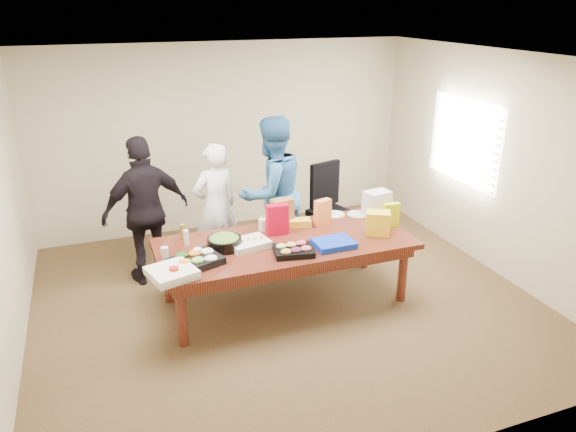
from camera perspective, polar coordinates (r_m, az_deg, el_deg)
name	(u,v)px	position (r m, az deg, el deg)	size (l,w,h in m)	color
floor	(285,301)	(6.31, -0.28, -8.97)	(5.50, 5.00, 0.02)	#47301E
ceiling	(285,57)	(5.45, -0.33, 16.44)	(5.50, 5.00, 0.02)	white
wall_back	(226,138)	(8.04, -6.53, 8.21)	(5.50, 0.04, 2.70)	beige
wall_front	(416,306)	(3.70, 13.36, -9.18)	(5.50, 0.04, 2.70)	beige
wall_right	(496,164)	(7.12, 21.02, 5.12)	(0.04, 5.00, 2.70)	beige
window_panel	(464,141)	(7.51, 18.05, 7.49)	(0.03, 1.40, 1.10)	white
window_blinds	(462,142)	(7.49, 17.81, 7.48)	(0.04, 1.36, 1.00)	beige
conference_table	(285,272)	(6.12, -0.29, -5.87)	(2.80, 1.20, 0.75)	#4C1C0F
office_chair	(331,210)	(7.37, 4.51, 0.61)	(0.57, 0.57, 1.13)	black
person_center	(216,207)	(6.82, -7.63, 0.97)	(0.59, 0.39, 1.63)	white
person_right	(272,193)	(6.77, -1.73, 2.39)	(0.94, 0.74, 1.94)	#2F679F
person_left	(146,211)	(6.61, -14.71, 0.52)	(1.06, 0.44, 1.80)	black
veggie_tray	(196,261)	(5.52, -9.62, -4.70)	(0.47, 0.37, 0.07)	black
fruit_tray	(294,251)	(5.66, 0.59, -3.70)	(0.41, 0.32, 0.06)	black
sheet_cake	(249,244)	(5.83, -4.17, -2.92)	(0.42, 0.31, 0.07)	white
salad_bowl	(224,243)	(5.82, -6.72, -2.83)	(0.37, 0.37, 0.12)	black
chip_bag_blue	(334,243)	(5.85, 4.84, -2.89)	(0.42, 0.32, 0.06)	#0E33C8
chip_bag_red	(277,220)	(6.07, -1.15, -0.39)	(0.24, 0.10, 0.35)	#C00221
chip_bag_yellow	(391,215)	(6.40, 10.80, 0.10)	(0.19, 0.08, 0.29)	#CFE20F
chip_bag_orange	(323,212)	(6.35, 3.67, 0.39)	(0.20, 0.09, 0.31)	orange
mayo_jar	(262,225)	(6.21, -2.71, -0.92)	(0.09, 0.09, 0.14)	silver
mustard_bottle	(281,221)	(6.27, -0.72, -0.55)	(0.06, 0.06, 0.17)	#FFF736
dressing_bottle	(183,232)	(6.08, -11.01, -1.65)	(0.06, 0.06, 0.18)	brown
ranch_bottle	(186,238)	(5.93, -10.66, -2.27)	(0.06, 0.06, 0.18)	silver
banana_bunch	(300,223)	(6.34, 1.25, -0.70)	(0.26, 0.15, 0.09)	yellow
bread_loaf	(274,220)	(6.35, -1.52, -0.45)	(0.32, 0.14, 0.13)	olive
kraft_bag	(282,213)	(6.31, -0.61, 0.37)	(0.25, 0.14, 0.33)	brown
red_cup	(174,273)	(5.27, -11.90, -5.91)	(0.09, 0.09, 0.12)	#B32410
clear_cup_a	(198,254)	(5.61, -9.48, -3.98)	(0.09, 0.09, 0.12)	white
clear_cup_b	(165,252)	(5.72, -12.86, -3.75)	(0.08, 0.08, 0.11)	silver
pizza_box_lower	(172,274)	(5.33, -12.11, -6.03)	(0.41, 0.41, 0.05)	silver
pizza_box_upper	(172,271)	(5.29, -12.16, -5.71)	(0.41, 0.41, 0.05)	white
plate_a	(358,214)	(6.73, 7.37, 0.17)	(0.26, 0.26, 0.01)	silver
plate_b	(334,215)	(6.70, 4.89, 0.16)	(0.26, 0.26, 0.02)	silver
dip_bowl_a	(283,224)	(6.34, -0.52, -0.80)	(0.16, 0.16, 0.06)	silver
dip_bowl_b	(218,239)	(5.97, -7.34, -2.45)	(0.17, 0.17, 0.07)	beige
grocery_bag_white	(377,204)	(6.67, 9.33, 1.25)	(0.30, 0.22, 0.32)	white
grocery_bag_yellow	(378,223)	(6.18, 9.44, -0.73)	(0.27, 0.18, 0.27)	yellow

